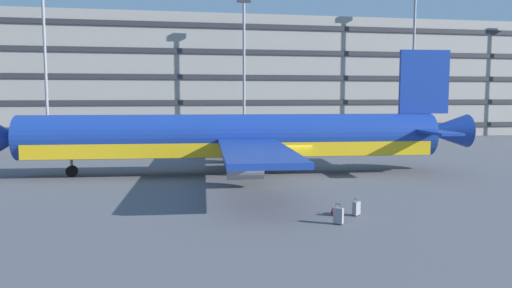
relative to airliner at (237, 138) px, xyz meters
The scene contains 9 objects.
ground_plane 5.45m from the airliner, 16.36° to the right, with size 600.00×600.00×0.00m, color #5B5B60.
terminal_structure 41.72m from the airliner, 83.89° to the left, with size 170.98×20.11×17.96m.
airliner is the anchor object (origin of this frame).
light_mast_left 34.51m from the airliner, 127.50° to the left, with size 1.80×0.50×21.05m.
light_mast_center_left 28.08m from the airliner, 79.71° to the left, with size 1.80×0.50×19.31m.
light_mast_center_right 40.61m from the airliner, 42.07° to the left, with size 1.80×0.50×22.44m.
suitcase_small 15.75m from the airliner, 74.27° to the right, with size 0.51×0.46×0.91m.
suitcase_orange 16.87m from the airliner, 80.81° to the right, with size 0.53×0.51×1.05m.
backpack_scuffed 15.30m from the airliner, 78.61° to the right, with size 0.33×0.38×0.48m.
Camera 1 is at (-10.17, -38.15, 6.42)m, focal length 34.68 mm.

